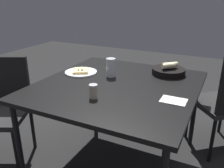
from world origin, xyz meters
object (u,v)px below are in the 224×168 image
Objects in this scene: dining_table at (118,90)px; chair_far at (1,103)px; beer_glass at (111,68)px; pepper_shaker at (93,92)px; pizza_plate at (81,72)px; bread_basket at (168,71)px.

dining_table is 0.96m from chair_far.
pepper_shaker is at bearing 101.83° from beer_glass.
dining_table is at bearing 132.94° from beer_glass.
bread_basket is at bearing -156.26° from pizza_plate.
dining_table is 0.31m from pepper_shaker.
dining_table is 1.39× the size of chair_far.
pepper_shaker is 0.89m from chair_far.
chair_far is at bearing 2.85° from pepper_shaker.
bread_basket is at bearing -148.02° from chair_far.
pizza_plate is at bearing 23.74° from bread_basket.
beer_glass is at bearing -171.78° from pizza_plate.
beer_glass is at bearing -78.17° from pepper_shaker.
chair_far is at bearing 31.98° from bread_basket.
bread_basket is (-0.67, -0.29, 0.02)m from pizza_plate.
dining_table is 12.95× the size of pepper_shaker.
pizza_plate reaches higher than dining_table.
bread_basket is 2.94× the size of pepper_shaker.
pepper_shaker is at bearing 83.67° from dining_table.
beer_glass reaches higher than dining_table.
pepper_shaker is at bearing 132.01° from pizza_plate.
bread_basket is (-0.28, -0.39, 0.08)m from dining_table.
bread_basket is at bearing -125.94° from dining_table.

